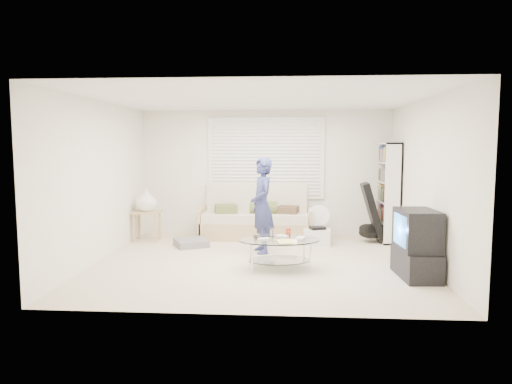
# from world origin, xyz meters

# --- Properties ---
(ground) EXTENTS (5.00, 5.00, 0.00)m
(ground) POSITION_xyz_m (0.00, 0.00, 0.00)
(ground) COLOR #C2B496
(ground) RESTS_ON ground
(room_shell) EXTENTS (5.02, 4.52, 2.51)m
(room_shell) POSITION_xyz_m (0.00, 0.48, 1.63)
(room_shell) COLOR silver
(room_shell) RESTS_ON ground
(window_blinds) EXTENTS (2.32, 0.08, 1.62)m
(window_blinds) POSITION_xyz_m (0.00, 2.20, 1.55)
(window_blinds) COLOR silver
(window_blinds) RESTS_ON ground
(futon_sofa) EXTENTS (2.16, 0.87, 1.06)m
(futon_sofa) POSITION_xyz_m (-0.18, 1.88, 0.35)
(futon_sofa) COLOR tan
(futon_sofa) RESTS_ON ground
(grey_floor_pillow) EXTENTS (0.73, 0.73, 0.12)m
(grey_floor_pillow) POSITION_xyz_m (-1.29, 1.02, 0.06)
(grey_floor_pillow) COLOR slate
(grey_floor_pillow) RESTS_ON ground
(side_table) EXTENTS (0.50, 0.40, 0.99)m
(side_table) POSITION_xyz_m (-2.22, 1.43, 0.74)
(side_table) COLOR tan
(side_table) RESTS_ON ground
(bookshelf) EXTENTS (0.29, 0.78, 1.86)m
(bookshelf) POSITION_xyz_m (2.32, 1.71, 0.93)
(bookshelf) COLOR white
(bookshelf) RESTS_ON ground
(guitar_case) EXTENTS (0.46, 0.41, 1.09)m
(guitar_case) POSITION_xyz_m (2.01, 1.58, 0.49)
(guitar_case) COLOR black
(guitar_case) RESTS_ON ground
(floor_fan) EXTENTS (0.42, 0.28, 0.70)m
(floor_fan) POSITION_xyz_m (1.03, 1.63, 0.41)
(floor_fan) COLOR white
(floor_fan) RESTS_ON ground
(storage_bin) EXTENTS (0.51, 0.39, 0.33)m
(storage_bin) POSITION_xyz_m (0.98, 1.28, 0.15)
(storage_bin) COLOR white
(storage_bin) RESTS_ON ground
(tv_unit) EXTENTS (0.52, 0.89, 0.94)m
(tv_unit) POSITION_xyz_m (2.20, -0.69, 0.45)
(tv_unit) COLOR black
(tv_unit) RESTS_ON ground
(coffee_table) EXTENTS (1.29, 0.92, 0.56)m
(coffee_table) POSITION_xyz_m (0.32, -0.39, 0.36)
(coffee_table) COLOR silver
(coffee_table) RESTS_ON ground
(standing_person) EXTENTS (0.54, 0.67, 1.61)m
(standing_person) POSITION_xyz_m (0.01, 0.62, 0.80)
(standing_person) COLOR navy
(standing_person) RESTS_ON ground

